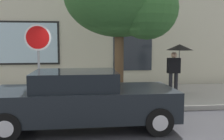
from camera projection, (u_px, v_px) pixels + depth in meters
ground_plane at (86, 125)px, 6.42m from camera, size 60.00×60.00×0.00m
sidewalk at (84, 97)px, 9.37m from camera, size 20.00×4.00×0.15m
building_facade at (83, 11)px, 11.48m from camera, size 20.00×0.67×7.00m
parked_car at (83, 99)px, 6.20m from camera, size 4.36×1.81×1.39m
pedestrian_with_umbrella at (178, 54)px, 9.44m from camera, size 0.99×0.99×1.87m
stop_sign at (38, 49)px, 7.41m from camera, size 0.76×0.10×2.45m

